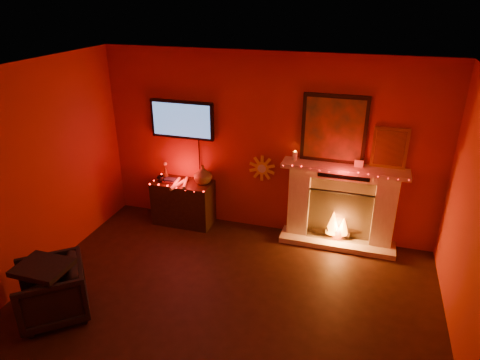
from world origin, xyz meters
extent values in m
plane|color=black|center=(0.00, 0.00, 0.00)|extent=(5.00, 5.00, 0.00)
plane|color=beige|center=(0.00, 0.00, 2.70)|extent=(5.00, 5.00, 0.00)
plane|color=#AD2E1B|center=(0.00, 2.50, 1.35)|extent=(5.00, 0.00, 5.00)
cube|color=beige|center=(1.15, 2.30, 0.04)|extent=(1.65, 0.40, 0.08)
cube|color=beige|center=(0.55, 2.39, 0.55)|extent=(0.30, 0.22, 0.95)
cube|color=beige|center=(1.75, 2.39, 0.55)|extent=(0.30, 0.22, 0.95)
cube|color=beige|center=(1.15, 2.39, 1.10)|extent=(1.50, 0.22, 0.14)
cube|color=beige|center=(1.15, 2.33, 1.20)|extent=(1.72, 0.34, 0.06)
cube|color=#957457|center=(1.15, 2.45, 0.55)|extent=(0.90, 0.10, 0.95)
cube|color=black|center=(1.15, 2.27, 0.47)|extent=(0.90, 0.02, 0.78)
cylinder|color=black|center=(1.05, 2.36, 0.14)|extent=(0.55, 0.09, 0.09)
cylinder|color=black|center=(1.23, 2.38, 0.20)|extent=(0.51, 0.18, 0.08)
cone|color=orange|center=(1.07, 2.36, 0.33)|extent=(0.20, 0.20, 0.34)
cone|color=orange|center=(1.22, 2.37, 0.29)|extent=(0.16, 0.16, 0.26)
sphere|color=#FF3F07|center=(1.15, 2.36, 0.16)|extent=(0.18, 0.18, 0.18)
cube|color=black|center=(0.95, 2.46, 1.71)|extent=(0.88, 0.05, 0.95)
cube|color=#B54718|center=(0.95, 2.44, 1.71)|extent=(0.78, 0.01, 0.85)
cube|color=gold|center=(1.70, 2.47, 1.51)|extent=(0.46, 0.04, 0.56)
cube|color=#AC6C27|center=(1.70, 2.45, 1.51)|extent=(0.38, 0.01, 0.48)
cylinder|color=#EEE7C6|center=(0.45, 2.38, 1.29)|extent=(0.07, 0.07, 0.12)
cube|color=beige|center=(1.33, 2.36, 1.28)|extent=(0.12, 0.01, 0.10)
cube|color=black|center=(-1.30, 2.46, 1.65)|extent=(1.00, 0.06, 0.58)
cube|color=#446FB0|center=(-1.30, 2.42, 1.65)|extent=(0.92, 0.01, 0.50)
cylinder|color=black|center=(-1.05, 2.47, 1.03)|extent=(0.02, 0.02, 0.66)
cylinder|color=gold|center=(-0.05, 2.48, 1.00)|extent=(0.20, 0.03, 0.20)
cylinder|color=beige|center=(-0.05, 2.46, 1.00)|extent=(0.13, 0.01, 0.13)
cube|color=black|center=(-1.27, 2.26, 0.35)|extent=(0.93, 0.46, 0.70)
imported|color=brown|center=(-0.94, 2.32, 0.85)|extent=(0.28, 0.28, 0.30)
imported|color=black|center=(-1.60, 2.19, 0.75)|extent=(0.12, 0.12, 0.09)
cylinder|color=beige|center=(-1.33, 2.15, 0.73)|extent=(0.10, 0.38, 0.05)
cylinder|color=beige|center=(-1.27, 2.10, 0.73)|extent=(0.11, 0.38, 0.05)
cylinder|color=beige|center=(-1.19, 2.20, 0.73)|extent=(0.16, 0.38, 0.05)
cube|color=#4E161A|center=(-1.45, 2.21, 0.72)|extent=(0.20, 0.14, 0.03)
cube|color=#21344F|center=(-1.44, 2.22, 0.75)|extent=(0.17, 0.12, 0.02)
imported|color=black|center=(-1.80, -0.17, 0.33)|extent=(1.01, 1.01, 0.66)
camera|label=1|loc=(1.37, -3.26, 3.43)|focal=32.00mm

